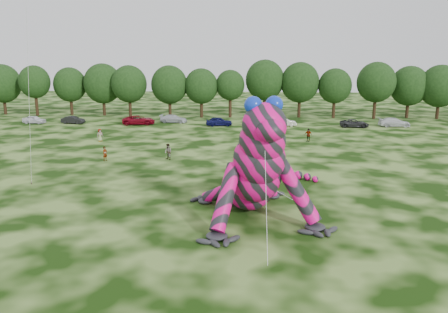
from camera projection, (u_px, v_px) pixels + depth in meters
ground at (157, 248)px, 25.25m from camera, size 240.00×240.00×0.00m
inflatable_gecko at (245, 150)px, 31.47m from camera, size 18.72×20.51×8.53m
tree_2 at (3, 89)px, 84.27m from camera, size 7.04×6.34×9.64m
tree_3 at (35, 91)px, 82.15m from camera, size 5.81×5.23×9.44m
tree_4 at (70, 91)px, 83.38m from camera, size 6.22×5.60×9.06m
tree_5 at (103, 90)px, 82.59m from camera, size 7.16×6.44×9.80m
tree_6 at (129, 91)px, 80.54m from camera, size 6.52×5.86×9.49m
tree_7 at (170, 91)px, 80.15m from camera, size 6.68×6.01×9.48m
tree_8 at (201, 93)px, 79.99m from camera, size 6.14×5.53×8.94m
tree_9 at (230, 94)px, 80.01m from camera, size 5.27×4.74×8.68m
tree_10 at (265, 88)px, 80.58m from camera, size 7.09×6.38×10.50m
tree_11 at (300, 90)px, 79.82m from camera, size 7.01×6.31×10.07m
tree_12 at (335, 93)px, 79.08m from camera, size 5.99×5.39×8.97m
tree_13 at (376, 91)px, 77.87m from camera, size 6.83×6.15×10.13m
tree_14 at (409, 92)px, 79.08m from camera, size 6.82×6.14×9.40m
tree_15 at (439, 92)px, 77.79m from camera, size 7.17×6.45×9.63m
car_0 at (34, 120)px, 73.18m from camera, size 3.99×1.94×1.31m
car_1 at (73, 120)px, 72.92m from camera, size 3.99×1.80×1.27m
car_2 at (139, 120)px, 71.99m from camera, size 5.65×3.23×1.48m
car_3 at (174, 119)px, 74.09m from camera, size 4.78×2.31×1.34m
car_4 at (219, 121)px, 70.58m from camera, size 4.49×2.43×1.45m
car_5 at (285, 122)px, 70.44m from camera, size 3.81×1.42×1.25m
car_6 at (354, 123)px, 69.18m from camera, size 4.62×2.31×1.26m
car_7 at (394, 122)px, 69.66m from camera, size 4.98×2.12×1.43m
spectator_0 at (105, 154)px, 46.50m from camera, size 0.60×0.68×1.58m
spectator_3 at (308, 135)px, 57.27m from camera, size 1.10×0.79×1.74m
spectator_2 at (279, 144)px, 51.74m from camera, size 1.19×1.20×1.67m
spectator_5 at (237, 157)px, 44.58m from camera, size 0.67×1.70×1.79m
spectator_4 at (100, 135)px, 57.51m from camera, size 0.94×0.94×1.65m
spectator_1 at (168, 152)px, 47.01m from camera, size 1.08×1.06×1.75m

